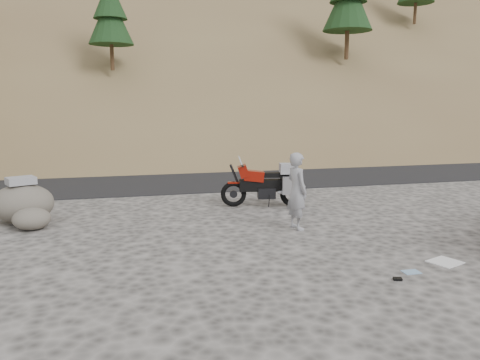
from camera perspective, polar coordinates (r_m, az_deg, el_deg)
The scene contains 10 objects.
ground at distance 9.51m, azimuth 9.56°, elevation -7.35°, with size 140.00×140.00×0.00m, color #413F3C.
road at distance 17.92m, azimuth -2.05°, elevation 0.60°, with size 120.00×7.00×0.05m, color black.
hillside at distance 50.04m, azimuth -10.34°, elevation 18.76°, with size 120.00×73.00×46.72m.
motorcycle at distance 12.40m, azimuth 3.43°, elevation -0.57°, with size 2.28×0.91×1.37m.
man at distance 10.36m, azimuth 6.86°, elevation -5.90°, with size 0.61×0.40×1.68m, color #97979C.
boulder at distance 11.82m, azimuth -24.98°, elevation -2.50°, with size 1.59×1.43×1.07m.
small_rock at distance 11.11m, azimuth -24.07°, elevation -4.34°, with size 0.99×0.94×0.48m.
gear_white_cloth at distance 8.89m, azimuth 23.71°, elevation -9.14°, with size 0.51×0.45×0.02m, color white.
gear_glove_a at distance 7.79m, azimuth 18.66°, elevation -11.35°, with size 0.13×0.09×0.04m, color black.
gear_blue_cloth at distance 8.20m, azimuth 20.14°, elevation -10.48°, with size 0.28×0.20×0.01m, color #84A9CC.
Camera 1 is at (-3.72, -8.32, 2.70)m, focal length 35.00 mm.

